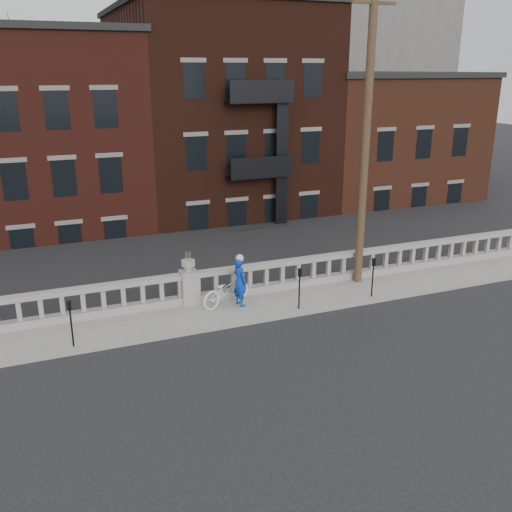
# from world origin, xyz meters

# --- Properties ---
(ground) EXTENTS (120.00, 120.00, 0.00)m
(ground) POSITION_xyz_m (0.00, 0.00, 0.00)
(ground) COLOR black
(ground) RESTS_ON ground
(sidewalk) EXTENTS (32.00, 2.20, 0.15)m
(sidewalk) POSITION_xyz_m (0.00, 3.00, 0.07)
(sidewalk) COLOR gray
(sidewalk) RESTS_ON ground
(balustrade) EXTENTS (28.00, 0.34, 1.03)m
(balustrade) POSITION_xyz_m (0.00, 3.95, 0.64)
(balustrade) COLOR gray
(balustrade) RESTS_ON sidewalk
(planter_pedestal) EXTENTS (0.55, 0.55, 1.76)m
(planter_pedestal) POSITION_xyz_m (0.00, 3.95, 0.83)
(planter_pedestal) COLOR gray
(planter_pedestal) RESTS_ON sidewalk
(lower_level) EXTENTS (80.00, 44.00, 20.80)m
(lower_level) POSITION_xyz_m (0.56, 23.04, 2.63)
(lower_level) COLOR #605E59
(lower_level) RESTS_ON ground
(utility_pole) EXTENTS (1.60, 0.28, 10.00)m
(utility_pole) POSITION_xyz_m (6.20, 3.60, 5.24)
(utility_pole) COLOR #422D1E
(utility_pole) RESTS_ON sidewalk
(parking_meter_b) EXTENTS (0.10, 0.09, 1.36)m
(parking_meter_b) POSITION_xyz_m (-3.84, 2.15, 1.00)
(parking_meter_b) COLOR black
(parking_meter_b) RESTS_ON sidewalk
(parking_meter_c) EXTENTS (0.10, 0.09, 1.36)m
(parking_meter_c) POSITION_xyz_m (3.12, 2.15, 1.00)
(parking_meter_c) COLOR black
(parking_meter_c) RESTS_ON sidewalk
(parking_meter_d) EXTENTS (0.10, 0.09, 1.36)m
(parking_meter_d) POSITION_xyz_m (5.86, 2.15, 1.00)
(parking_meter_d) COLOR black
(parking_meter_d) RESTS_ON sidewalk
(bicycle) EXTENTS (2.02, 1.35, 1.01)m
(bicycle) POSITION_xyz_m (1.07, 3.35, 0.65)
(bicycle) COLOR white
(bicycle) RESTS_ON sidewalk
(cyclist) EXTENTS (0.53, 0.67, 1.63)m
(cyclist) POSITION_xyz_m (1.47, 3.13, 0.96)
(cyclist) COLOR #0B35AA
(cyclist) RESTS_ON sidewalk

